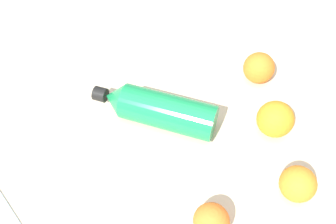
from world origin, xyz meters
The scene contains 6 objects.
ground_plane centered at (0.00, 0.00, 0.00)m, with size 2.40×2.40×0.00m, color beige.
water_bottle centered at (0.00, -0.04, 0.04)m, with size 0.16×0.28×0.08m.
orange_0 centered at (0.12, 0.20, 0.03)m, with size 0.07×0.07×0.07m, color orange.
orange_1 centered at (-0.26, 0.06, 0.04)m, with size 0.07×0.07×0.07m, color orange.
orange_2 centered at (-0.04, 0.28, 0.04)m, with size 0.07×0.07×0.07m, color orange.
orange_3 centered at (-0.15, 0.17, 0.04)m, with size 0.08×0.08×0.08m, color orange.
Camera 1 is at (0.39, 0.33, 0.68)m, focal length 41.26 mm.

